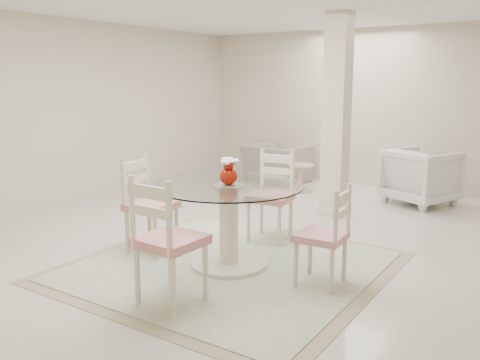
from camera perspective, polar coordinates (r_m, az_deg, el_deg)
The scene contains 13 objects.
ground at distance 6.28m, azimuth 1.46°, elevation -5.76°, with size 7.00×7.00×0.00m, color beige.
room_shell at distance 6.01m, azimuth 1.55°, elevation 11.41°, with size 6.02×7.02×2.71m.
column at distance 6.96m, azimuth 10.79°, elevation 7.02°, with size 0.30×0.30×2.70m, color beige.
area_rug at distance 5.13m, azimuth -1.25°, elevation -9.64°, with size 2.90×2.90×0.02m.
dining_table at distance 4.99m, azimuth -1.27°, elevation -5.15°, with size 1.45×1.45×0.84m.
red_vase at distance 4.87m, azimuth -1.29°, elevation 0.99°, with size 0.20×0.19×0.27m.
dining_chair_east at distance 4.56m, azimuth 9.91°, elevation -5.45°, with size 0.43×0.43×1.02m.
dining_chair_north at distance 5.84m, azimuth 3.69°, elevation -1.01°, with size 0.51×0.51×1.14m.
dining_chair_west at distance 5.52m, azimuth -10.55°, elevation -1.90°, with size 0.49×0.49×1.14m.
dining_chair_south at distance 4.12m, azimuth -8.55°, elevation -5.81°, with size 0.50×0.50×1.21m.
recliner_taupe at distance 9.25m, azimuth 4.09°, elevation 1.87°, with size 1.04×0.91×0.68m, color gray.
armchair_white at distance 8.05m, azimuth 19.66°, elevation 0.38°, with size 0.88×0.91×0.83m, color silver.
side_table at distance 8.50m, azimuth 6.78°, elevation 0.13°, with size 0.44×0.44×0.46m.
Camera 1 is at (3.18, -5.10, 1.83)m, focal length 38.00 mm.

